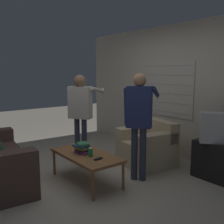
{
  "coord_description": "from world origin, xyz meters",
  "views": [
    {
      "loc": [
        3.32,
        -2.09,
        1.65
      ],
      "look_at": [
        0.01,
        0.5,
        1.0
      ],
      "focal_mm": 42.0,
      "sensor_mm": 36.0,
      "label": 1
    }
  ],
  "objects_px": {
    "book_stack": "(82,148)",
    "soda_can": "(90,152)",
    "armchair_beige": "(148,146)",
    "coffee_table": "(86,156)",
    "person_left_standing": "(80,106)",
    "spare_remote": "(98,159)",
    "person_right_standing": "(139,114)"
  },
  "relations": [
    {
      "from": "armchair_beige",
      "to": "person_right_standing",
      "type": "height_order",
      "value": "person_right_standing"
    },
    {
      "from": "coffee_table",
      "to": "spare_remote",
      "type": "distance_m",
      "value": 0.33
    },
    {
      "from": "coffee_table",
      "to": "book_stack",
      "type": "relative_size",
      "value": 4.35
    },
    {
      "from": "coffee_table",
      "to": "spare_remote",
      "type": "bearing_deg",
      "value": -1.51
    },
    {
      "from": "armchair_beige",
      "to": "soda_can",
      "type": "bearing_deg",
      "value": 105.1
    },
    {
      "from": "person_right_standing",
      "to": "soda_can",
      "type": "xyz_separation_m",
      "value": [
        -0.27,
        -0.7,
        -0.52
      ]
    },
    {
      "from": "person_left_standing",
      "to": "soda_can",
      "type": "height_order",
      "value": "person_left_standing"
    },
    {
      "from": "book_stack",
      "to": "soda_can",
      "type": "xyz_separation_m",
      "value": [
        0.21,
        0.01,
        -0.02
      ]
    },
    {
      "from": "person_right_standing",
      "to": "book_stack",
      "type": "bearing_deg",
      "value": -159.88
    },
    {
      "from": "person_left_standing",
      "to": "spare_remote",
      "type": "relative_size",
      "value": 11.89
    },
    {
      "from": "book_stack",
      "to": "soda_can",
      "type": "relative_size",
      "value": 2.18
    },
    {
      "from": "armchair_beige",
      "to": "person_left_standing",
      "type": "relative_size",
      "value": 0.62
    },
    {
      "from": "person_left_standing",
      "to": "person_right_standing",
      "type": "height_order",
      "value": "person_right_standing"
    },
    {
      "from": "person_left_standing",
      "to": "book_stack",
      "type": "xyz_separation_m",
      "value": [
        0.89,
        -0.52,
        -0.5
      ]
    },
    {
      "from": "person_right_standing",
      "to": "soda_can",
      "type": "distance_m",
      "value": 0.92
    },
    {
      "from": "coffee_table",
      "to": "soda_can",
      "type": "relative_size",
      "value": 9.5
    },
    {
      "from": "person_left_standing",
      "to": "book_stack",
      "type": "bearing_deg",
      "value": -62.76
    },
    {
      "from": "coffee_table",
      "to": "person_left_standing",
      "type": "bearing_deg",
      "value": 152.57
    },
    {
      "from": "armchair_beige",
      "to": "spare_remote",
      "type": "height_order",
      "value": "armchair_beige"
    },
    {
      "from": "soda_can",
      "to": "coffee_table",
      "type": "bearing_deg",
      "value": 173.3
    },
    {
      "from": "book_stack",
      "to": "armchair_beige",
      "type": "bearing_deg",
      "value": 86.36
    },
    {
      "from": "person_right_standing",
      "to": "armchair_beige",
      "type": "bearing_deg",
      "value": 86.86
    },
    {
      "from": "soda_can",
      "to": "book_stack",
      "type": "bearing_deg",
      "value": -176.7
    },
    {
      "from": "person_right_standing",
      "to": "book_stack",
      "type": "height_order",
      "value": "person_right_standing"
    },
    {
      "from": "coffee_table",
      "to": "book_stack",
      "type": "distance_m",
      "value": 0.13
    },
    {
      "from": "coffee_table",
      "to": "person_right_standing",
      "type": "height_order",
      "value": "person_right_standing"
    },
    {
      "from": "person_left_standing",
      "to": "spare_remote",
      "type": "xyz_separation_m",
      "value": [
        1.28,
        -0.5,
        -0.56
      ]
    },
    {
      "from": "coffee_table",
      "to": "book_stack",
      "type": "bearing_deg",
      "value": -153.55
    },
    {
      "from": "armchair_beige",
      "to": "soda_can",
      "type": "xyz_separation_m",
      "value": [
        0.12,
        -1.3,
        0.17
      ]
    },
    {
      "from": "person_left_standing",
      "to": "book_stack",
      "type": "height_order",
      "value": "person_left_standing"
    },
    {
      "from": "book_stack",
      "to": "soda_can",
      "type": "distance_m",
      "value": 0.21
    },
    {
      "from": "book_stack",
      "to": "soda_can",
      "type": "height_order",
      "value": "book_stack"
    }
  ]
}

